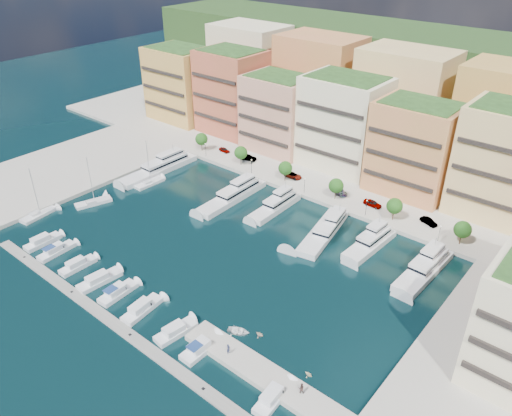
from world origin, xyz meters
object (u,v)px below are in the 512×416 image
at_px(cruiser_0, 42,242).
at_px(tree_2, 285,168).
at_px(yacht_2, 234,194).
at_px(sailboat_1, 93,203).
at_px(person_0, 228,349).
at_px(sailboat_2, 149,183).
at_px(lamppost_1, 252,164).
at_px(person_1, 301,388).
at_px(car_0, 224,150).
at_px(cruiser_9, 273,397).
at_px(yacht_4, 325,230).
at_px(cruiser_3, 99,280).
at_px(cruiser_2, 78,266).
at_px(yacht_6, 425,267).
at_px(cruiser_4, 118,293).
at_px(tender_1, 260,334).
at_px(yacht_3, 277,205).
at_px(lamppost_0, 206,148).
at_px(tree_3, 336,186).
at_px(yacht_5, 371,242).
at_px(tree_5, 463,230).
at_px(cruiser_7, 200,349).
at_px(tender_3, 309,374).
at_px(tree_1, 241,153).
at_px(car_5, 429,221).
at_px(car_1, 248,158).
at_px(car_3, 338,190).
at_px(lamppost_3, 367,205).
at_px(tree_4, 395,206).
at_px(lamppost_2, 305,183).
at_px(yacht_0, 161,167).
at_px(sailboat_0, 38,215).
at_px(car_4, 373,203).
at_px(tender_0, 239,331).
at_px(cruiser_1, 56,251).
at_px(lamppost_4, 440,231).

bearing_deg(cruiser_0, tree_2, 67.50).
bearing_deg(yacht_2, sailboat_1, -135.61).
bearing_deg(person_0, sailboat_2, 44.64).
xyz_separation_m(lamppost_1, person_1, (54.30, -52.61, -1.88)).
bearing_deg(car_0, cruiser_9, -126.64).
bearing_deg(yacht_4, cruiser_3, -119.56).
bearing_deg(cruiser_2, yacht_6, 38.65).
xyz_separation_m(cruiser_4, tender_1, (28.04, 9.10, -0.15)).
bearing_deg(yacht_3, cruiser_0, -123.81).
bearing_deg(lamppost_0, tree_3, 2.99).
bearing_deg(car_0, yacht_5, -98.87).
bearing_deg(tree_5, cruiser_7, -110.81).
xyz_separation_m(cruiser_0, tender_3, (66.93, 7.29, -0.18)).
distance_m(tree_1, person_1, 81.60).
height_order(sailboat_2, car_5, sailboat_2).
distance_m(car_1, car_3, 31.33).
distance_m(lamppost_3, sailboat_2, 58.54).
distance_m(tree_4, lamppost_2, 24.13).
bearing_deg(car_1, tree_5, -113.55).
bearing_deg(car_0, lamppost_1, -104.33).
distance_m(yacht_3, cruiser_3, 46.79).
xyz_separation_m(lamppost_3, yacht_0, (-58.31, -13.95, -2.62)).
height_order(yacht_0, sailboat_0, sailboat_0).
relative_size(cruiser_0, person_1, 4.30).
relative_size(lamppost_2, car_4, 0.90).
relative_size(yacht_3, person_1, 8.96).
bearing_deg(car_4, yacht_5, -149.43).
bearing_deg(tender_1, car_4, 6.84).
bearing_deg(yacht_6, tender_0, -115.34).
xyz_separation_m(tree_1, tree_4, (48.00, 0.00, 0.00)).
bearing_deg(tender_0, tree_3, -10.30).
relative_size(yacht_5, cruiser_9, 2.05).
xyz_separation_m(yacht_2, cruiser_1, (-13.34, -43.10, -0.64)).
xyz_separation_m(lamppost_4, sailboat_1, (-74.84, -37.92, -3.51)).
bearing_deg(cruiser_2, tree_3, 65.66).
relative_size(lamppost_3, tender_3, 3.00).
bearing_deg(yacht_2, sailboat_2, -158.57).
xyz_separation_m(tree_1, lamppost_2, (24.00, -2.30, -0.92)).
bearing_deg(yacht_2, yacht_6, 2.08).
xyz_separation_m(tree_5, lamppost_2, (-40.00, -2.30, -0.92)).
bearing_deg(tree_3, cruiser_7, -80.31).
height_order(tender_1, car_5, car_5).
height_order(yacht_3, cruiser_1, yacht_3).
xyz_separation_m(cruiser_0, cruiser_9, (65.41, 0.00, 0.00)).
height_order(tree_4, cruiser_4, tree_4).
bearing_deg(yacht_5, cruiser_7, -98.48).
height_order(lamppost_2, tender_3, lamppost_2).
relative_size(tree_1, lamppost_0, 1.35).
height_order(tree_2, yacht_5, tree_2).
height_order(tree_1, lamppost_4, tree_1).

